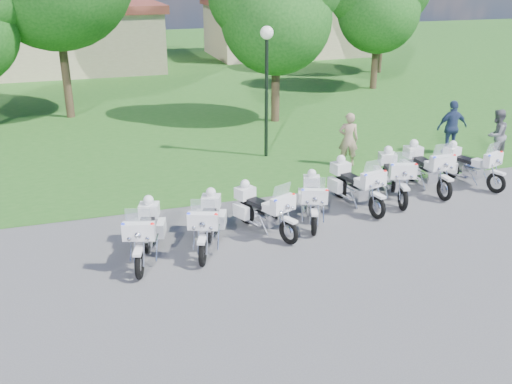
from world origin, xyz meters
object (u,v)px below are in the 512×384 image
object	(u,v)px
motorcycle_7	(470,165)
bystander_b	(496,135)
motorcycle_4	(355,184)
lamp_post	(267,60)
bystander_c	(452,128)
motorcycle_2	(263,209)
motorcycle_5	(394,175)
motorcycle_0	(145,232)
motorcycle_3	(312,199)
motorcycle_1	(208,222)
motorcycle_6	(426,167)
bystander_a	(348,140)

from	to	relation	value
motorcycle_7	bystander_b	xyz separation A→B (m)	(2.26, 1.68, 0.27)
motorcycle_4	lamp_post	world-z (taller)	lamp_post
bystander_b	bystander_c	xyz separation A→B (m)	(-0.98, 1.11, 0.07)
motorcycle_2	motorcycle_5	size ratio (longest dim) A/B	0.88
motorcycle_0	bystander_c	world-z (taller)	bystander_c
motorcycle_3	motorcycle_1	bearing A→B (deg)	32.49
motorcycle_0	lamp_post	size ratio (longest dim) A/B	0.50
motorcycle_3	bystander_b	world-z (taller)	bystander_b
motorcycle_2	motorcycle_4	size ratio (longest dim) A/B	0.89
motorcycle_1	motorcycle_3	distance (m)	3.03
motorcycle_4	motorcycle_5	world-z (taller)	motorcycle_5
motorcycle_7	lamp_post	world-z (taller)	lamp_post
motorcycle_0	motorcycle_6	xyz separation A→B (m)	(8.59, 1.87, 0.04)
motorcycle_5	motorcycle_6	bearing A→B (deg)	-152.41
bystander_b	lamp_post	bearing A→B (deg)	-40.47
motorcycle_0	motorcycle_4	distance (m)	6.09
motorcycle_2	motorcycle_5	xyz separation A→B (m)	(4.34, 1.09, 0.05)
motorcycle_2	motorcycle_5	distance (m)	4.48
motorcycle_1	bystander_a	world-z (taller)	bystander_a
bystander_a	lamp_post	bearing A→B (deg)	-16.65
bystander_a	bystander_b	bearing A→B (deg)	-170.52
motorcycle_0	motorcycle_4	bearing A→B (deg)	-151.61
motorcycle_3	motorcycle_6	world-z (taller)	motorcycle_6
motorcycle_2	bystander_b	xyz separation A→B (m)	(9.38, 2.98, 0.28)
motorcycle_1	motorcycle_2	size ratio (longest dim) A/B	1.04
motorcycle_1	motorcycle_3	bearing A→B (deg)	-146.84
motorcycle_0	motorcycle_1	size ratio (longest dim) A/B	1.03
bystander_b	motorcycle_6	bearing A→B (deg)	3.61
bystander_c	motorcycle_3	bearing A→B (deg)	34.33
motorcycle_0	bystander_b	world-z (taller)	bystander_b
bystander_c	motorcycle_5	bearing A→B (deg)	41.96
motorcycle_3	bystander_b	xyz separation A→B (m)	(7.93, 2.71, 0.29)
motorcycle_7	bystander_a	xyz separation A→B (m)	(-2.78, 2.74, 0.28)
motorcycle_7	motorcycle_5	bearing A→B (deg)	-13.81
motorcycle_0	lamp_post	distance (m)	8.52
bystander_c	motorcycle_7	bearing A→B (deg)	70.86
motorcycle_4	motorcycle_0	bearing A→B (deg)	2.12
motorcycle_4	bystander_b	bearing A→B (deg)	-171.21
bystander_b	motorcycle_3	bearing A→B (deg)	-0.37
motorcycle_0	motorcycle_6	world-z (taller)	motorcycle_6
bystander_b	bystander_c	bearing A→B (deg)	-67.69
motorcycle_4	lamp_post	bearing A→B (deg)	-89.73
motorcycle_7	motorcycle_0	bearing A→B (deg)	-8.13
motorcycle_3	lamp_post	distance (m)	6.22
motorcycle_6	bystander_a	xyz separation A→B (m)	(-1.26, 2.65, 0.23)
motorcycle_1	motorcycle_3	xyz separation A→B (m)	(2.96, 0.65, -0.02)
motorcycle_2	bystander_b	size ratio (longest dim) A/B	1.15
motorcycle_0	lamp_post	world-z (taller)	lamp_post
motorcycle_3	motorcycle_5	xyz separation A→B (m)	(2.89, 0.82, 0.06)
motorcycle_6	bystander_c	world-z (taller)	bystander_c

